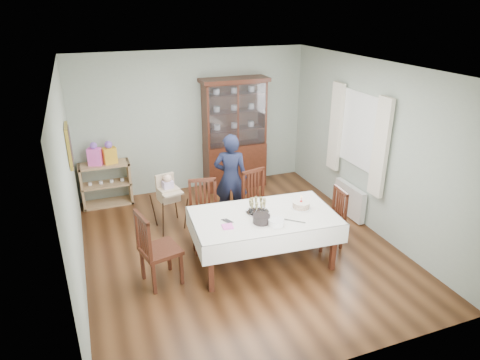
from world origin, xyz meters
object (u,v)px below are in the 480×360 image
chair_far_left (205,225)px  chair_far_right (259,214)px  chair_end_right (328,229)px  gift_bag_pink (95,155)px  china_cabinet (235,133)px  woman (231,178)px  gift_bag_orange (109,153)px  dining_table (263,239)px  birthday_cake (301,205)px  high_chair (169,207)px  sideboard (106,184)px  chair_end_left (160,262)px  champagne_tray (257,209)px

chair_far_left → chair_far_right: chair_far_right is taller
chair_end_right → gift_bag_pink: size_ratio=2.15×
china_cabinet → chair_far_left: bearing=-121.8°
woman → gift_bag_orange: 2.28m
dining_table → gift_bag_orange: bearing=123.3°
dining_table → birthday_cake: 0.72m
chair_end_right → woman: woman is taller
woman → gift_bag_orange: size_ratio=3.68×
chair_far_left → high_chair: size_ratio=1.05×
sideboard → birthday_cake: 3.76m
gift_bag_pink → sideboard: bearing=8.7°
dining_table → birthday_cake: birthday_cake is taller
chair_far_left → gift_bag_pink: size_ratio=2.35×
chair_end_left → high_chair: size_ratio=1.11×
chair_end_left → gift_bag_pink: gift_bag_pink is taller
dining_table → high_chair: bearing=124.7°
chair_end_left → gift_bag_pink: bearing=-0.6°
chair_far_right → woman: bearing=107.7°
china_cabinet → high_chair: size_ratio=2.30×
champagne_tray → sideboard: bearing=125.0°
chair_far_right → gift_bag_pink: gift_bag_pink is taller
china_cabinet → sideboard: (-2.50, 0.02, -0.72)m
chair_end_right → sideboard: bearing=-128.0°
gift_bag_pink → gift_bag_orange: (0.25, 0.00, -0.00)m
dining_table → chair_end_right: 1.13m
china_cabinet → gift_bag_pink: 2.63m
chair_far_left → gift_bag_pink: bearing=136.8°
chair_end_right → champagne_tray: champagne_tray is taller
dining_table → gift_bag_orange: gift_bag_orange is taller
chair_far_left → chair_end_right: size_ratio=1.09×
chair_end_left → high_chair: bearing=-29.7°
china_cabinet → gift_bag_pink: bearing=180.0°
china_cabinet → chair_end_left: bearing=-127.0°
high_chair → gift_bag_orange: gift_bag_orange is taller
champagne_tray → chair_end_left: bearing=-177.9°
woman → champagne_tray: size_ratio=4.65×
sideboard → high_chair: (0.90, -1.28, -0.03)m
woman → gift_bag_pink: (-2.07, 1.36, 0.22)m
gift_bag_orange → high_chair: bearing=-58.4°
champagne_tray → gift_bag_orange: size_ratio=0.79×
china_cabinet → birthday_cake: bearing=-89.9°
china_cabinet → chair_far_left: 2.41m
china_cabinet → woman: (-0.56, -1.36, -0.36)m
dining_table → chair_end_left: chair_end_left is taller
champagne_tray → chair_far_left: bearing=128.0°
gift_bag_pink → china_cabinet: bearing=-0.0°
chair_end_left → dining_table: bearing=-104.6°
dining_table → gift_bag_orange: size_ratio=4.98×
birthday_cake → chair_far_right: bearing=106.5°
chair_end_left → gift_bag_orange: 2.81m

